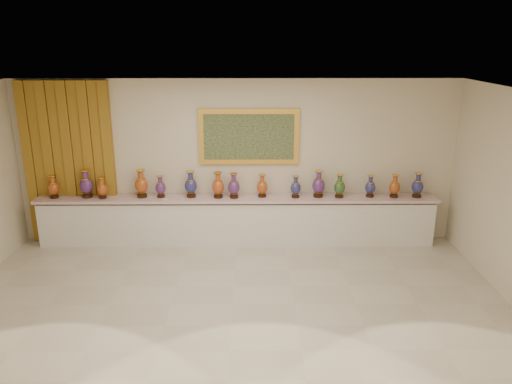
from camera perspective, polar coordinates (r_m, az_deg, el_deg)
ground at (r=7.37m, az=-2.68°, el=-12.72°), size 8.00×8.00×0.00m
room at (r=9.49m, az=-17.59°, el=3.63°), size 8.00×8.00×8.00m
counter at (r=9.24m, az=-2.19°, el=-3.32°), size 7.28×0.48×0.90m
vase_0 at (r=9.69m, az=-22.14°, el=0.44°), size 0.22×0.22×0.42m
vase_1 at (r=9.51m, az=-18.82°, el=0.75°), size 0.29×0.29×0.51m
vase_2 at (r=9.38m, az=-17.18°, el=0.34°), size 0.22×0.22×0.39m
vase_3 at (r=9.25m, az=-12.97°, el=0.81°), size 0.31×0.31×0.52m
vase_4 at (r=9.19m, az=-10.85°, el=0.50°), size 0.20×0.20×0.40m
vase_5 at (r=9.10m, az=-7.46°, el=0.75°), size 0.27×0.27×0.48m
vase_6 at (r=9.02m, az=-4.36°, el=0.66°), size 0.28×0.28×0.47m
vase_7 at (r=8.99m, az=-2.55°, el=0.60°), size 0.21×0.21×0.46m
vase_8 at (r=9.04m, az=0.71°, el=0.59°), size 0.25×0.25×0.42m
vase_9 at (r=9.04m, az=4.54°, el=0.48°), size 0.20×0.20×0.40m
vase_10 at (r=9.10m, az=7.16°, el=0.78°), size 0.28×0.28×0.49m
vase_11 at (r=9.13m, az=9.52°, el=0.56°), size 0.20×0.20×0.43m
vase_12 at (r=9.28m, az=12.93°, el=0.53°), size 0.20×0.20×0.40m
vase_13 at (r=9.37m, az=15.55°, el=0.55°), size 0.20×0.20×0.42m
vase_14 at (r=9.48m, az=17.99°, el=0.62°), size 0.25×0.25×0.46m
label_card at (r=9.08m, az=-10.28°, el=-0.84°), size 0.10×0.06×0.00m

